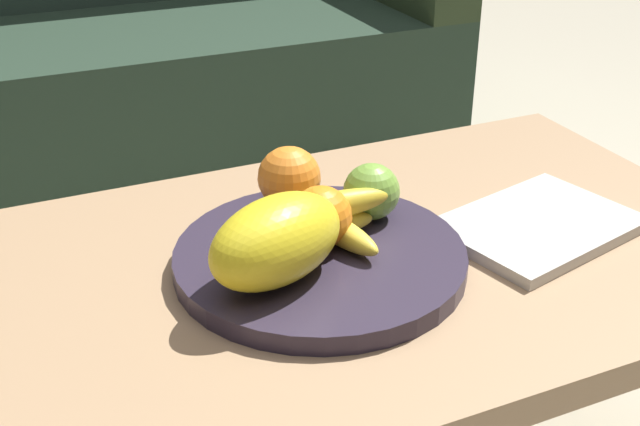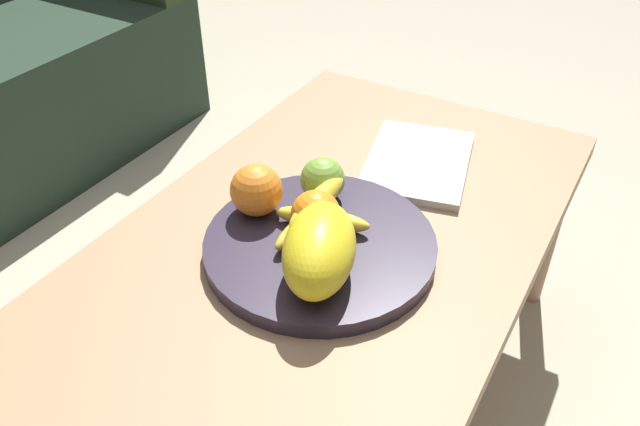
{
  "view_description": "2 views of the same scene",
  "coord_description": "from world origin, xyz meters",
  "px_view_note": "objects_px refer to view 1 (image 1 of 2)",
  "views": [
    {
      "loc": [
        -0.32,
        -0.79,
        0.94
      ],
      "look_at": [
        0.03,
        -0.01,
        0.49
      ],
      "focal_mm": 45.86,
      "sensor_mm": 36.0,
      "label": 1
    },
    {
      "loc": [
        -0.61,
        -0.38,
        1.06
      ],
      "look_at": [
        0.03,
        -0.01,
        0.49
      ],
      "focal_mm": 35.48,
      "sensor_mm": 36.0,
      "label": 2
    }
  ],
  "objects_px": {
    "fruit_bowl": "(320,258)",
    "orange_left": "(289,178)",
    "banana_bunch": "(328,220)",
    "coffee_table": "(297,297)",
    "magazine": "(538,226)",
    "melon_large_front": "(277,241)",
    "couch": "(123,55)",
    "apple_front": "(371,191)",
    "orange_front": "(320,216)"
  },
  "relations": [
    {
      "from": "couch",
      "to": "melon_large_front",
      "type": "height_order",
      "value": "couch"
    },
    {
      "from": "coffee_table",
      "to": "magazine",
      "type": "bearing_deg",
      "value": -7.73
    },
    {
      "from": "apple_front",
      "to": "magazine",
      "type": "xyz_separation_m",
      "value": [
        0.21,
        -0.08,
        -0.05
      ]
    },
    {
      "from": "melon_large_front",
      "to": "magazine",
      "type": "height_order",
      "value": "melon_large_front"
    },
    {
      "from": "melon_large_front",
      "to": "apple_front",
      "type": "bearing_deg",
      "value": 28.78
    },
    {
      "from": "couch",
      "to": "banana_bunch",
      "type": "distance_m",
      "value": 1.36
    },
    {
      "from": "melon_large_front",
      "to": "orange_front",
      "type": "height_order",
      "value": "melon_large_front"
    },
    {
      "from": "fruit_bowl",
      "to": "orange_left",
      "type": "bearing_deg",
      "value": 85.32
    },
    {
      "from": "banana_bunch",
      "to": "orange_left",
      "type": "bearing_deg",
      "value": 95.8
    },
    {
      "from": "melon_large_front",
      "to": "orange_left",
      "type": "height_order",
      "value": "melon_large_front"
    },
    {
      "from": "coffee_table",
      "to": "melon_large_front",
      "type": "xyz_separation_m",
      "value": [
        -0.04,
        -0.05,
        0.12
      ]
    },
    {
      "from": "orange_left",
      "to": "magazine",
      "type": "height_order",
      "value": "orange_left"
    },
    {
      "from": "couch",
      "to": "apple_front",
      "type": "height_order",
      "value": "couch"
    },
    {
      "from": "coffee_table",
      "to": "orange_left",
      "type": "distance_m",
      "value": 0.16
    },
    {
      "from": "fruit_bowl",
      "to": "orange_front",
      "type": "xyz_separation_m",
      "value": [
        0.01,
        0.01,
        0.05
      ]
    },
    {
      "from": "orange_left",
      "to": "banana_bunch",
      "type": "relative_size",
      "value": 0.48
    },
    {
      "from": "coffee_table",
      "to": "orange_front",
      "type": "bearing_deg",
      "value": 6.29
    },
    {
      "from": "couch",
      "to": "orange_front",
      "type": "xyz_separation_m",
      "value": [
        -0.03,
        -1.35,
        0.18
      ]
    },
    {
      "from": "fruit_bowl",
      "to": "banana_bunch",
      "type": "relative_size",
      "value": 2.04
    },
    {
      "from": "magazine",
      "to": "banana_bunch",
      "type": "bearing_deg",
      "value": 155.51
    },
    {
      "from": "orange_front",
      "to": "orange_left",
      "type": "relative_size",
      "value": 0.91
    },
    {
      "from": "orange_left",
      "to": "banana_bunch",
      "type": "distance_m",
      "value": 0.1
    },
    {
      "from": "couch",
      "to": "magazine",
      "type": "distance_m",
      "value": 1.43
    },
    {
      "from": "couch",
      "to": "apple_front",
      "type": "xyz_separation_m",
      "value": [
        0.06,
        -1.32,
        0.18
      ]
    },
    {
      "from": "coffee_table",
      "to": "couch",
      "type": "xyz_separation_m",
      "value": [
        0.06,
        1.36,
        -0.07
      ]
    },
    {
      "from": "coffee_table",
      "to": "banana_bunch",
      "type": "bearing_deg",
      "value": 11.72
    },
    {
      "from": "orange_front",
      "to": "coffee_table",
      "type": "bearing_deg",
      "value": -173.71
    },
    {
      "from": "apple_front",
      "to": "banana_bunch",
      "type": "height_order",
      "value": "apple_front"
    },
    {
      "from": "fruit_bowl",
      "to": "melon_large_front",
      "type": "relative_size",
      "value": 2.01
    },
    {
      "from": "orange_front",
      "to": "melon_large_front",
      "type": "bearing_deg",
      "value": -144.39
    },
    {
      "from": "banana_bunch",
      "to": "coffee_table",
      "type": "bearing_deg",
      "value": -168.28
    },
    {
      "from": "banana_bunch",
      "to": "magazine",
      "type": "height_order",
      "value": "banana_bunch"
    },
    {
      "from": "melon_large_front",
      "to": "orange_front",
      "type": "bearing_deg",
      "value": 35.61
    },
    {
      "from": "orange_front",
      "to": "apple_front",
      "type": "xyz_separation_m",
      "value": [
        0.09,
        0.04,
        -0.0
      ]
    },
    {
      "from": "orange_front",
      "to": "apple_front",
      "type": "bearing_deg",
      "value": 22.0
    },
    {
      "from": "orange_front",
      "to": "magazine",
      "type": "distance_m",
      "value": 0.3
    },
    {
      "from": "fruit_bowl",
      "to": "banana_bunch",
      "type": "height_order",
      "value": "banana_bunch"
    },
    {
      "from": "couch",
      "to": "orange_left",
      "type": "xyz_separation_m",
      "value": [
        -0.03,
        -1.25,
        0.18
      ]
    },
    {
      "from": "apple_front",
      "to": "banana_bunch",
      "type": "relative_size",
      "value": 0.42
    },
    {
      "from": "fruit_bowl",
      "to": "apple_front",
      "type": "xyz_separation_m",
      "value": [
        0.09,
        0.05,
        0.05
      ]
    },
    {
      "from": "couch",
      "to": "orange_front",
      "type": "height_order",
      "value": "couch"
    },
    {
      "from": "melon_large_front",
      "to": "orange_left",
      "type": "relative_size",
      "value": 2.12
    },
    {
      "from": "orange_left",
      "to": "apple_front",
      "type": "height_order",
      "value": "orange_left"
    },
    {
      "from": "melon_large_front",
      "to": "apple_front",
      "type": "xyz_separation_m",
      "value": [
        0.17,
        0.09,
        -0.01
      ]
    },
    {
      "from": "apple_front",
      "to": "magazine",
      "type": "relative_size",
      "value": 0.29
    },
    {
      "from": "melon_large_front",
      "to": "magazine",
      "type": "xyz_separation_m",
      "value": [
        0.37,
        0.01,
        -0.07
      ]
    },
    {
      "from": "fruit_bowl",
      "to": "orange_left",
      "type": "distance_m",
      "value": 0.13
    },
    {
      "from": "coffee_table",
      "to": "orange_left",
      "type": "height_order",
      "value": "orange_left"
    },
    {
      "from": "orange_front",
      "to": "apple_front",
      "type": "distance_m",
      "value": 0.1
    },
    {
      "from": "fruit_bowl",
      "to": "orange_front",
      "type": "height_order",
      "value": "orange_front"
    }
  ]
}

